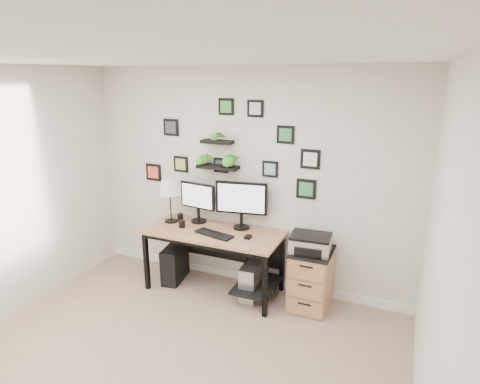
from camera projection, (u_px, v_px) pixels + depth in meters
The scene contains 14 objects.
room at pixel (244, 276), 5.06m from camera, with size 4.00×4.00×4.00m.
desk at pixel (218, 241), 4.70m from camera, with size 1.60×0.70×0.75m.
monitor_left at pixel (198, 200), 4.86m from camera, with size 0.48×0.21×0.50m.
monitor_right at pixel (241, 201), 4.64m from camera, with size 0.61×0.23×0.57m.
keyboard at pixel (214, 234), 4.53m from camera, with size 0.47×0.15×0.02m, color black.
mouse at pixel (248, 237), 4.44m from camera, with size 0.06×0.10×0.03m, color black.
table_lamp at pixel (170, 188), 4.83m from camera, with size 0.26×0.26×0.54m.
mug at pixel (182, 224), 4.76m from camera, with size 0.07×0.07×0.08m, color black.
pen_cup at pixel (180, 217), 4.97m from camera, with size 0.07×0.07×0.09m, color black.
pc_tower_black at pixel (175, 263), 5.02m from camera, with size 0.20×0.45×0.45m, color black.
pc_tower_grey at pixel (252, 280), 4.63m from camera, with size 0.20×0.43×0.42m.
file_cabinet at pixel (311, 279), 4.41m from camera, with size 0.43×0.53×0.67m.
printer at pixel (310, 243), 4.27m from camera, with size 0.44×0.36×0.19m.
wall_decor at pixel (223, 151), 4.66m from camera, with size 2.27×0.18×1.07m.
Camera 1 is at (1.75, -2.23, 2.48)m, focal length 30.00 mm.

